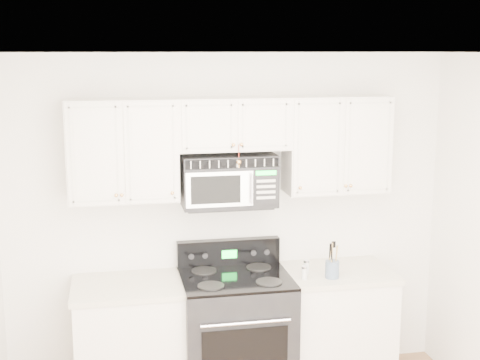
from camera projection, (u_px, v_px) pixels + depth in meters
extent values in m
cube|color=white|center=(290.00, 53.00, 3.38)|extent=(3.50, 3.50, 0.01)
cube|color=white|center=(229.00, 218.00, 5.31)|extent=(3.50, 0.01, 2.60)
cube|color=silver|center=(132.00, 344.00, 5.02)|extent=(0.82, 0.63, 0.88)
cube|color=beige|center=(130.00, 286.00, 4.93)|extent=(0.86, 0.65, 0.04)
cube|color=silver|center=(335.00, 328.00, 5.32)|extent=(0.82, 0.63, 0.88)
cube|color=beige|center=(337.00, 273.00, 5.24)|extent=(0.86, 0.65, 0.04)
cube|color=black|center=(236.00, 335.00, 5.13)|extent=(0.82, 0.70, 0.92)
cube|color=black|center=(245.00, 357.00, 4.79)|extent=(0.63, 0.01, 0.43)
cylinder|color=white|center=(246.00, 323.00, 4.71)|extent=(0.65, 0.02, 0.02)
cube|color=black|center=(236.00, 278.00, 5.04)|extent=(0.82, 0.70, 0.02)
cube|color=black|center=(228.00, 253.00, 5.32)|extent=(0.82, 0.08, 0.22)
cube|color=#0FE233|center=(229.00, 254.00, 5.28)|extent=(0.12, 0.00, 0.06)
cube|color=silver|center=(123.00, 150.00, 4.88)|extent=(0.80, 0.33, 0.75)
cube|color=silver|center=(336.00, 144.00, 5.19)|extent=(0.80, 0.33, 0.75)
cube|color=silver|center=(233.00, 123.00, 5.00)|extent=(0.84, 0.33, 0.39)
sphere|color=tan|center=(122.00, 195.00, 4.75)|extent=(0.03, 0.03, 0.03)
sphere|color=tan|center=(172.00, 193.00, 4.82)|extent=(0.03, 0.03, 0.03)
sphere|color=tan|center=(300.00, 188.00, 5.00)|extent=(0.03, 0.03, 0.03)
sphere|color=tan|center=(346.00, 186.00, 5.07)|extent=(0.03, 0.03, 0.03)
sphere|color=tan|center=(233.00, 145.00, 4.84)|extent=(0.03, 0.03, 0.03)
sphere|color=tan|center=(241.00, 145.00, 4.85)|extent=(0.03, 0.03, 0.03)
cylinder|color=#AF2C1B|center=(239.00, 153.00, 4.86)|extent=(0.01, 0.00, 0.12)
sphere|color=tan|center=(239.00, 162.00, 4.88)|extent=(0.04, 0.04, 0.04)
cube|color=black|center=(228.00, 180.00, 5.07)|extent=(0.71, 0.36, 0.39)
cube|color=beige|center=(232.00, 164.00, 4.87)|extent=(0.69, 0.01, 0.07)
cube|color=silver|center=(220.00, 189.00, 4.88)|extent=(0.50, 0.01, 0.26)
cube|color=black|center=(216.00, 190.00, 4.87)|extent=(0.37, 0.01, 0.21)
cube|color=black|center=(266.00, 188.00, 4.94)|extent=(0.19, 0.01, 0.26)
cube|color=#0FE233|center=(266.00, 173.00, 4.92)|extent=(0.15, 0.00, 0.03)
cylinder|color=white|center=(252.00, 189.00, 4.89)|extent=(0.02, 0.02, 0.22)
cylinder|color=#4A5875|center=(332.00, 269.00, 5.05)|extent=(0.11, 0.11, 0.13)
cylinder|color=#AC874A|center=(336.00, 260.00, 5.04)|extent=(0.01, 0.01, 0.23)
cylinder|color=black|center=(329.00, 259.00, 5.05)|extent=(0.01, 0.01, 0.25)
cylinder|color=#AC874A|center=(332.00, 260.00, 5.00)|extent=(0.01, 0.01, 0.26)
cylinder|color=black|center=(336.00, 260.00, 5.04)|extent=(0.01, 0.01, 0.23)
cylinder|color=#AC874A|center=(329.00, 259.00, 5.05)|extent=(0.01, 0.01, 0.25)
cylinder|color=black|center=(332.00, 260.00, 5.00)|extent=(0.01, 0.01, 0.26)
cylinder|color=#AC874A|center=(336.00, 260.00, 5.04)|extent=(0.01, 0.01, 0.23)
cylinder|color=silver|center=(304.00, 274.00, 5.01)|extent=(0.04, 0.04, 0.09)
cylinder|color=white|center=(304.00, 267.00, 5.00)|extent=(0.04, 0.04, 0.02)
cylinder|color=silver|center=(306.00, 268.00, 5.14)|extent=(0.04, 0.04, 0.09)
cylinder|color=white|center=(307.00, 261.00, 5.13)|extent=(0.05, 0.05, 0.02)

